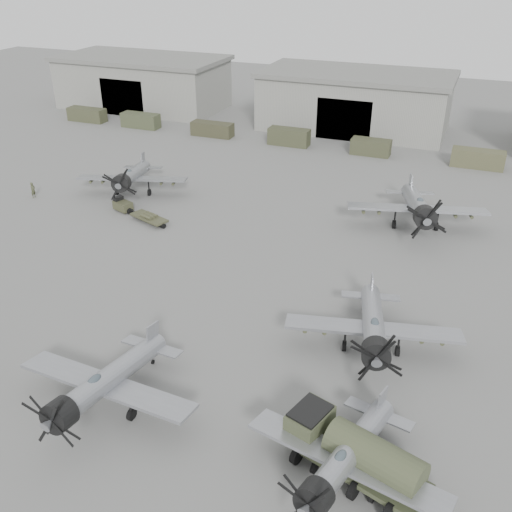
# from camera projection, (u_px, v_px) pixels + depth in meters

# --- Properties ---
(ground) EXTENTS (220.00, 220.00, 0.00)m
(ground) POSITION_uv_depth(u_px,v_px,m) (148.00, 359.00, 39.65)
(ground) COLOR #5F5F5D
(ground) RESTS_ON ground
(hangar_left) EXTENTS (29.00, 14.80, 8.70)m
(hangar_left) POSITION_uv_depth(u_px,v_px,m) (143.00, 82.00, 100.52)
(hangar_left) COLOR gray
(hangar_left) RESTS_ON ground
(hangar_center) EXTENTS (29.00, 14.80, 8.70)m
(hangar_center) POSITION_uv_depth(u_px,v_px,m) (355.00, 100.00, 88.19)
(hangar_center) COLOR gray
(hangar_center) RESTS_ON ground
(support_truck_0) EXTENTS (6.42, 2.20, 2.15)m
(support_truck_0) POSITION_uv_depth(u_px,v_px,m) (87.00, 115.00, 93.50)
(support_truck_0) COLOR #3D3F29
(support_truck_0) RESTS_ON ground
(support_truck_1) EXTENTS (6.16, 2.20, 2.24)m
(support_truck_1) POSITION_uv_depth(u_px,v_px,m) (141.00, 120.00, 90.17)
(support_truck_1) COLOR #3E442C
(support_truck_1) RESTS_ON ground
(support_truck_2) EXTENTS (6.41, 2.20, 2.06)m
(support_truck_2) POSITION_uv_depth(u_px,v_px,m) (212.00, 129.00, 86.13)
(support_truck_2) COLOR #383824
(support_truck_2) RESTS_ON ground
(support_truck_3) EXTENTS (5.92, 2.20, 2.40)m
(support_truck_3) POSITION_uv_depth(u_px,v_px,m) (289.00, 137.00, 82.08)
(support_truck_3) COLOR #3B3E28
(support_truck_3) RESTS_ON ground
(support_truck_4) EXTENTS (5.36, 2.20, 2.16)m
(support_truck_4) POSITION_uv_depth(u_px,v_px,m) (371.00, 147.00, 78.28)
(support_truck_4) COLOR #3C3E28
(support_truck_4) RESTS_ON ground
(support_truck_5) EXTENTS (6.62, 2.20, 2.32)m
(support_truck_5) POSITION_uv_depth(u_px,v_px,m) (478.00, 159.00, 73.72)
(support_truck_5) COLOR #4C4C31
(support_truck_5) RESTS_ON ground
(aircraft_near_1) EXTENTS (11.89, 10.70, 4.75)m
(aircraft_near_1) POSITION_uv_depth(u_px,v_px,m) (102.00, 384.00, 34.15)
(aircraft_near_1) COLOR #97999F
(aircraft_near_1) RESTS_ON ground
(aircraft_near_2) EXTENTS (11.24, 10.12, 4.46)m
(aircraft_near_2) POSITION_uv_depth(u_px,v_px,m) (344.00, 460.00, 29.27)
(aircraft_near_2) COLOR #989AA0
(aircraft_near_2) RESTS_ON ground
(aircraft_mid_2) EXTENTS (12.34, 11.11, 4.90)m
(aircraft_mid_2) POSITION_uv_depth(u_px,v_px,m) (373.00, 328.00, 39.12)
(aircraft_mid_2) COLOR #989AA0
(aircraft_mid_2) RESTS_ON ground
(aircraft_far_0) EXTENTS (12.56, 11.30, 5.03)m
(aircraft_far_0) POSITION_uv_depth(u_px,v_px,m) (131.00, 177.00, 64.76)
(aircraft_far_0) COLOR gray
(aircraft_far_0) RESTS_ON ground
(aircraft_far_1) EXTENTS (13.96, 12.57, 5.56)m
(aircraft_far_1) POSITION_uv_depth(u_px,v_px,m) (418.00, 207.00, 56.64)
(aircraft_far_1) COLOR #999CA1
(aircraft_far_1) RESTS_ON ground
(fuel_tanker) EXTENTS (8.32, 4.88, 3.05)m
(fuel_tanker) POSITION_uv_depth(u_px,v_px,m) (355.00, 450.00, 30.19)
(fuel_tanker) COLOR #40462E
(fuel_tanker) RESTS_ON ground
(tug_trailer) EXTENTS (7.64, 3.87, 1.53)m
(tug_trailer) POSITION_uv_depth(u_px,v_px,m) (133.00, 210.00, 60.70)
(tug_trailer) COLOR #3F402A
(tug_trailer) RESTS_ON ground
(ground_crew) EXTENTS (0.47, 0.69, 1.82)m
(ground_crew) POSITION_uv_depth(u_px,v_px,m) (33.00, 190.00, 64.84)
(ground_crew) COLOR #44482F
(ground_crew) RESTS_ON ground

